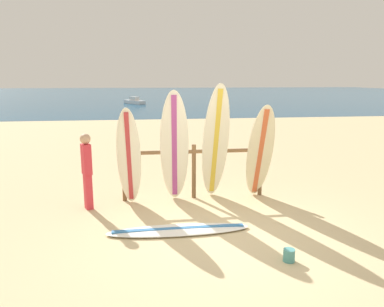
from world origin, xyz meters
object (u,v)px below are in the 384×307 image
(sand_bucket, at_px, (289,255))
(small_boat_offshore, at_px, (134,101))
(surfboard_leaning_far_left, at_px, (129,158))
(surfboard_leaning_center_left, at_px, (215,144))
(surfboard_leaning_center, at_px, (260,153))
(beachgoer_standing, at_px, (87,168))
(surfboard_leaning_left, at_px, (174,148))
(surfboard_lying_on_sand, at_px, (179,230))
(surfboard_rack, at_px, (194,163))

(sand_bucket, bearing_deg, small_boat_offshore, 94.64)
(surfboard_leaning_far_left, xyz_separation_m, surfboard_leaning_center_left, (1.76, 0.13, 0.22))
(surfboard_leaning_center, bearing_deg, small_boat_offshore, 95.71)
(sand_bucket, bearing_deg, surfboard_leaning_center_left, 101.15)
(surfboard_leaning_center_left, distance_m, surfboard_leaning_center, 0.94)
(surfboard_leaning_far_left, relative_size, surfboard_leaning_center, 0.98)
(beachgoer_standing, distance_m, small_boat_offshore, 31.20)
(surfboard_leaning_far_left, distance_m, surfboard_leaning_left, 0.93)
(surfboard_leaning_center_left, relative_size, surfboard_lying_on_sand, 1.02)
(surfboard_rack, distance_m, small_boat_offshore, 30.84)
(surfboard_leaning_left, bearing_deg, surfboard_leaning_center_left, -0.77)
(surfboard_leaning_center_left, distance_m, surfboard_lying_on_sand, 2.12)
(surfboard_rack, height_order, surfboard_leaning_left, surfboard_leaning_left)
(surfboard_rack, bearing_deg, surfboard_lying_on_sand, -105.86)
(surfboard_lying_on_sand, height_order, beachgoer_standing, beachgoer_standing)
(surfboard_rack, bearing_deg, surfboard_leaning_center_left, -36.80)
(sand_bucket, bearing_deg, surfboard_leaning_left, 116.86)
(surfboard_leaning_center_left, height_order, surfboard_lying_on_sand, surfboard_leaning_center_left)
(small_boat_offshore, bearing_deg, beachgoer_standing, -90.68)
(surfboard_rack, relative_size, small_boat_offshore, 1.10)
(surfboard_leaning_left, relative_size, beachgoer_standing, 1.56)
(surfboard_rack, distance_m, beachgoer_standing, 2.21)
(surfboard_rack, height_order, sand_bucket, surfboard_rack)
(beachgoer_standing, height_order, sand_bucket, beachgoer_standing)
(surfboard_leaning_center, distance_m, small_boat_offshore, 31.39)
(surfboard_rack, xyz_separation_m, surfboard_leaning_center_left, (0.41, -0.30, 0.48))
(surfboard_leaning_left, relative_size, surfboard_lying_on_sand, 0.97)
(surfboard_lying_on_sand, distance_m, small_boat_offshore, 32.60)
(beachgoer_standing, bearing_deg, sand_bucket, -40.08)
(surfboard_rack, distance_m, sand_bucket, 3.24)
(surfboard_leaning_left, distance_m, surfboard_lying_on_sand, 1.89)
(surfboard_leaning_center_left, xyz_separation_m, sand_bucket, (0.54, -2.72, -1.15))
(surfboard_leaning_left, xyz_separation_m, surfboard_leaning_center_left, (0.85, -0.01, 0.06))
(surfboard_leaning_far_left, bearing_deg, surfboard_leaning_center_left, 4.17)
(surfboard_leaning_far_left, bearing_deg, sand_bucket, -48.49)
(surfboard_leaning_center_left, relative_size, surfboard_leaning_center, 1.19)
(surfboard_rack, height_order, surfboard_leaning_far_left, surfboard_leaning_far_left)
(surfboard_leaning_center_left, relative_size, sand_bucket, 13.52)
(surfboard_rack, relative_size, surfboard_leaning_center_left, 1.24)
(surfboard_leaning_center, height_order, surfboard_lying_on_sand, surfboard_leaning_center)
(surfboard_rack, relative_size, surfboard_leaning_center, 1.47)
(surfboard_leaning_left, distance_m, small_boat_offshore, 31.12)
(small_boat_offshore, height_order, sand_bucket, small_boat_offshore)
(surfboard_lying_on_sand, bearing_deg, small_boat_offshore, 92.28)
(surfboard_leaning_left, relative_size, small_boat_offshore, 0.84)
(surfboard_leaning_far_left, distance_m, surfboard_leaning_center, 2.67)
(surfboard_lying_on_sand, xyz_separation_m, small_boat_offshore, (-1.30, 32.58, 0.22))
(surfboard_leaning_center, relative_size, surfboard_lying_on_sand, 0.86)
(surfboard_lying_on_sand, bearing_deg, surfboard_leaning_far_left, 121.83)
(surfboard_rack, height_order, surfboard_leaning_center, surfboard_leaning_center)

